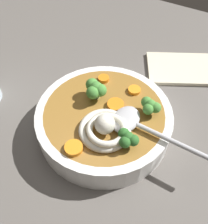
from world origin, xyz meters
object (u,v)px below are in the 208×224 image
object	(u,v)px
folded_napkin	(186,69)
noodle_pile	(105,128)
soup_bowl	(104,121)
soup_spoon	(133,123)

from	to	relation	value
folded_napkin	noodle_pile	bearing A→B (deg)	-102.43
soup_bowl	noodle_pile	bearing A→B (deg)	-58.06
soup_bowl	folded_napkin	xyz separation A→B (cm)	(8.30, 23.53, -2.21)
soup_bowl	folded_napkin	size ratio (longest dim) A/B	1.38
noodle_pile	folded_napkin	xyz separation A→B (cm)	(6.00, 27.22, -5.84)
noodle_pile	soup_spoon	size ratio (longest dim) A/B	0.54
soup_bowl	soup_spoon	distance (cm)	6.47
noodle_pile	soup_spoon	bearing A→B (deg)	46.51
soup_bowl	folded_napkin	world-z (taller)	soup_bowl
soup_bowl	soup_spoon	size ratio (longest dim) A/B	1.39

